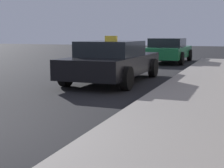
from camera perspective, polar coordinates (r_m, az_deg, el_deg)
name	(u,v)px	position (r m, az deg, el deg)	size (l,w,h in m)	color
car_black	(113,61)	(10.38, 0.19, 3.98)	(2.05, 4.57, 1.43)	black
car_green	(168,50)	(17.77, 9.61, 5.76)	(2.06, 4.52, 1.27)	#196638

